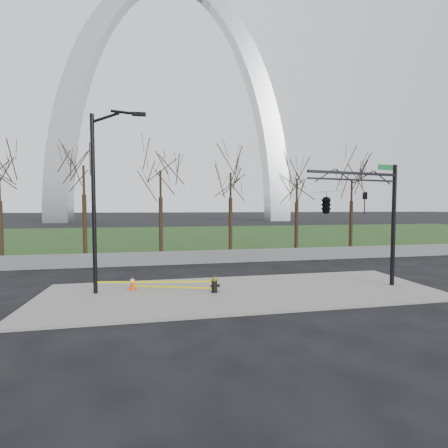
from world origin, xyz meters
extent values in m
plane|color=black|center=(0.00, 0.00, 0.00)|extent=(500.00, 500.00, 0.00)
cube|color=slate|center=(0.00, 0.00, 0.05)|extent=(18.00, 6.00, 0.10)
cube|color=#1F3D16|center=(0.00, 30.00, 0.03)|extent=(120.00, 40.00, 0.06)
cube|color=#59595B|center=(0.00, 8.00, 0.45)|extent=(60.00, 0.30, 0.90)
cylinder|color=black|center=(-1.33, 0.00, 0.13)|extent=(0.30, 0.30, 0.05)
cylinder|color=black|center=(-1.33, 0.00, 0.37)|extent=(0.23, 0.23, 0.54)
cylinder|color=black|center=(-1.16, -0.07, 0.41)|extent=(0.22, 0.20, 0.14)
cylinder|color=black|center=(-1.46, 0.05, 0.39)|extent=(0.12, 0.12, 0.09)
cylinder|color=olive|center=(-1.33, 0.00, 0.65)|extent=(0.27, 0.27, 0.05)
ellipsoid|color=olive|center=(-1.33, 0.00, 0.71)|extent=(0.25, 0.25, 0.19)
cylinder|color=olive|center=(-1.33, 0.00, 0.81)|extent=(0.05, 0.05, 0.07)
cube|color=#E7480C|center=(-5.01, 1.21, 0.12)|extent=(0.37, 0.37, 0.04)
cone|color=#E7480C|center=(-5.01, 1.21, 0.43)|extent=(0.25, 0.25, 0.58)
cylinder|color=white|center=(-5.01, 1.21, 0.53)|extent=(0.19, 0.19, 0.09)
cylinder|color=black|center=(-6.58, 0.92, 4.00)|extent=(0.18, 0.18, 8.00)
cylinder|color=black|center=(-6.03, 0.87, 7.85)|extent=(1.27, 0.22, 0.56)
cylinder|color=black|center=(-5.18, 0.81, 8.10)|extent=(1.21, 0.21, 0.22)
cube|color=black|center=(-4.58, 0.76, 8.05)|extent=(0.62, 0.27, 0.14)
cylinder|color=black|center=(7.51, -0.35, 3.00)|extent=(0.20, 0.20, 6.00)
cube|color=black|center=(5.04, -0.73, 5.50)|extent=(4.96, 0.88, 0.12)
cube|color=black|center=(5.04, -0.73, 5.20)|extent=(4.95, 0.84, 0.08)
cube|color=#0C5926|center=(6.91, -0.44, 5.85)|extent=(0.90, 0.18, 0.25)
imported|color=black|center=(5.73, -0.62, 4.15)|extent=(0.19, 0.22, 1.00)
imported|color=black|center=(3.55, -0.96, 4.15)|extent=(0.90, 2.54, 1.00)
cube|color=yellow|center=(-3.96, 0.46, 0.59)|extent=(5.24, 0.92, 0.08)
cube|color=yellow|center=(-3.17, 0.61, 0.28)|extent=(3.68, 1.21, 0.08)
camera|label=1|loc=(-3.64, -13.86, 3.93)|focal=25.30mm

